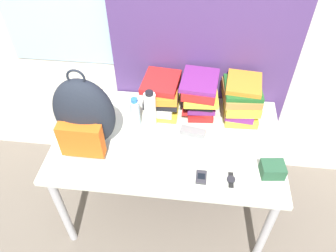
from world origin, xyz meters
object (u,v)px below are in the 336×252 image
at_px(sunscreen_bottle, 164,141).
at_px(wristwatch, 231,180).
at_px(book_stack_right, 241,99).
at_px(sunglasses_case, 193,132).
at_px(water_bottle, 135,112).
at_px(camera_pouch, 273,169).
at_px(book_stack_center, 200,94).
at_px(sports_bottle, 150,111).
at_px(backpack, 84,116).
at_px(book_stack_left, 162,95).
at_px(cell_phone, 201,177).

xyz_separation_m(sunscreen_bottle, wristwatch, (0.38, -0.16, -0.08)).
height_order(book_stack_right, wristwatch, book_stack_right).
distance_m(sunscreen_bottle, sunglasses_case, 0.23).
bearing_deg(water_bottle, camera_pouch, -20.48).
bearing_deg(sunglasses_case, book_stack_right, 35.67).
height_order(book_stack_center, book_stack_right, same).
bearing_deg(sunglasses_case, sports_bottle, 172.66).
distance_m(sports_bottle, sunscreen_bottle, 0.22).
bearing_deg(book_stack_right, book_stack_center, 179.03).
bearing_deg(water_bottle, backpack, -141.54).
height_order(book_stack_center, water_bottle, book_stack_center).
distance_m(backpack, sports_bottle, 0.38).
bearing_deg(camera_pouch, wristwatch, -162.50).
relative_size(book_stack_right, sunglasses_case, 1.92).
bearing_deg(book_stack_center, sunglasses_case, -97.62).
height_order(water_bottle, sunscreen_bottle, water_bottle).
height_order(book_stack_right, sports_bottle, sports_bottle).
xyz_separation_m(backpack, camera_pouch, (1.03, -0.11, -0.18)).
xyz_separation_m(book_stack_center, sunglasses_case, (-0.03, -0.21, -0.13)).
distance_m(sunglasses_case, wristwatch, 0.39).
bearing_deg(book_stack_center, book_stack_left, 179.76).
relative_size(backpack, book_stack_right, 1.70).
xyz_separation_m(backpack, water_bottle, (0.24, 0.19, -0.12)).
xyz_separation_m(water_bottle, cell_phone, (0.42, -0.37, -0.09)).
bearing_deg(sunglasses_case, book_stack_left, 135.49).
xyz_separation_m(book_stack_right, sports_bottle, (-0.54, -0.17, -0.00)).
distance_m(sunscreen_bottle, wristwatch, 0.42).
xyz_separation_m(book_stack_center, cell_phone, (0.04, -0.53, -0.14)).
bearing_deg(camera_pouch, book_stack_right, 109.76).
xyz_separation_m(book_stack_left, sunscreen_bottle, (0.06, -0.36, -0.04)).
bearing_deg(sunscreen_bottle, camera_pouch, -9.12).
relative_size(backpack, cell_phone, 6.02).
bearing_deg(sunscreen_bottle, backpack, 178.33).
height_order(book_stack_right, cell_phone, book_stack_right).
relative_size(sunglasses_case, wristwatch, 1.56).
relative_size(backpack, sunglasses_case, 3.27).
xyz_separation_m(backpack, cell_phone, (0.66, -0.18, -0.21)).
xyz_separation_m(sunscreen_bottle, cell_phone, (0.22, -0.17, -0.07)).
bearing_deg(book_stack_right, camera_pouch, -70.24).
height_order(sunglasses_case, wristwatch, sunglasses_case).
bearing_deg(book_stack_left, water_bottle, -132.92).
distance_m(water_bottle, wristwatch, 0.69).
bearing_deg(backpack, cell_phone, -15.36).
xyz_separation_m(water_bottle, sports_bottle, (0.09, -0.02, 0.04)).
bearing_deg(wristwatch, book_stack_center, 110.61).
bearing_deg(wristwatch, book_stack_right, 83.78).
relative_size(book_stack_right, water_bottle, 1.49).
distance_m(book_stack_left, book_stack_center, 0.24).
bearing_deg(wristwatch, backpack, 167.78).
xyz_separation_m(book_stack_left, water_bottle, (-0.15, -0.16, -0.02)).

